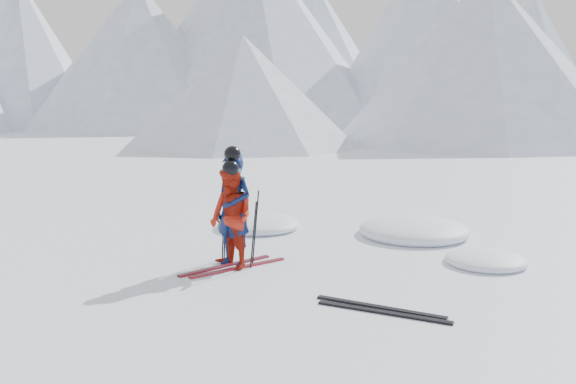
% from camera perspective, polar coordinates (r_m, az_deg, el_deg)
% --- Properties ---
extents(ground, '(160.00, 160.00, 0.00)m').
position_cam_1_polar(ground, '(8.84, 9.72, -8.50)').
color(ground, white).
rests_on(ground, ground).
extents(skier_blue, '(0.68, 0.49, 1.77)m').
position_cam_1_polar(skier_blue, '(9.47, -5.15, -1.68)').
color(skier_blue, '#0B1A45').
rests_on(skier_blue, ground).
extents(skier_red, '(0.93, 0.84, 1.57)m').
position_cam_1_polar(skier_red, '(9.36, -5.32, -2.45)').
color(skier_red, '#A91D0D').
rests_on(skier_red, ground).
extents(pole_blue_left, '(0.12, 0.08, 1.18)m').
position_cam_1_polar(pole_blue_left, '(9.82, -6.10, -3.06)').
color(pole_blue_left, black).
rests_on(pole_blue_left, ground).
extents(pole_blue_right, '(0.12, 0.07, 1.18)m').
position_cam_1_polar(pole_blue_right, '(9.61, -3.05, -3.30)').
color(pole_blue_right, black).
rests_on(pole_blue_right, ground).
extents(pole_red_left, '(0.11, 0.09, 1.04)m').
position_cam_1_polar(pole_red_left, '(9.78, -5.95, -3.51)').
color(pole_red_left, black).
rests_on(pole_red_left, ground).
extents(pole_red_right, '(0.11, 0.08, 1.04)m').
position_cam_1_polar(pole_red_right, '(9.38, -3.26, -4.03)').
color(pole_red_right, black).
rests_on(pole_red_right, ground).
extents(ski_worn_left, '(0.66, 1.63, 0.03)m').
position_cam_1_polar(ski_worn_left, '(9.61, -5.85, -6.87)').
color(ski_worn_left, black).
rests_on(ski_worn_left, ground).
extents(ski_worn_right, '(0.77, 1.59, 0.03)m').
position_cam_1_polar(ski_worn_right, '(9.48, -4.64, -7.08)').
color(ski_worn_right, black).
rests_on(ski_worn_right, ground).
extents(ski_loose_a, '(1.70, 0.11, 0.03)m').
position_cam_1_polar(ski_loose_a, '(7.87, 8.58, -10.61)').
color(ski_loose_a, black).
rests_on(ski_loose_a, ground).
extents(ski_loose_b, '(1.70, 0.17, 0.03)m').
position_cam_1_polar(ski_loose_b, '(7.71, 8.90, -11.06)').
color(ski_loose_b, black).
rests_on(ski_loose_b, ground).
extents(snow_lumps, '(5.96, 3.03, 0.46)m').
position_cam_1_polar(snow_lumps, '(11.63, 8.05, -4.14)').
color(snow_lumps, white).
rests_on(snow_lumps, ground).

